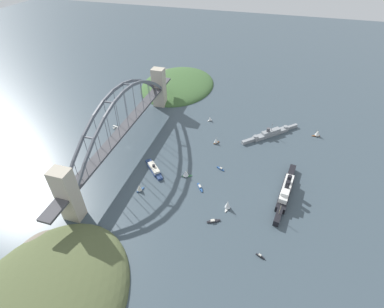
{
  "coord_description": "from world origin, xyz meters",
  "views": [
    {
      "loc": [
        237.36,
        148.82,
        207.91
      ],
      "look_at": [
        0.0,
        79.29,
        8.0
      ],
      "focal_mm": 26.83,
      "sensor_mm": 36.0,
      "label": 1
    }
  ],
  "objects_px": {
    "small_boat_1": "(228,205)",
    "small_boat_7": "(186,173)",
    "small_boat_4": "(221,169)",
    "small_boat_8": "(216,141)",
    "small_boat_2": "(210,119)",
    "harbor_arch_bridge": "(124,126)",
    "harbor_ferry_steamer": "(154,169)",
    "naval_cruiser": "(270,133)",
    "ocean_liner": "(286,191)",
    "small_boat_3": "(140,188)",
    "small_boat_6": "(200,187)",
    "small_boat_5": "(318,133)",
    "small_boat_0": "(213,221)",
    "seaplane_taxiing_near_bridge": "(116,127)",
    "small_boat_9": "(260,256)"
  },
  "relations": [
    {
      "from": "harbor_arch_bridge",
      "to": "small_boat_4",
      "type": "xyz_separation_m",
      "value": [
        7.02,
        113.6,
        -29.24
      ]
    },
    {
      "from": "harbor_ferry_steamer",
      "to": "harbor_arch_bridge",
      "type": "bearing_deg",
      "value": -122.67
    },
    {
      "from": "harbor_ferry_steamer",
      "to": "small_boat_0",
      "type": "relative_size",
      "value": 2.51
    },
    {
      "from": "small_boat_3",
      "to": "small_boat_8",
      "type": "relative_size",
      "value": 1.07
    },
    {
      "from": "small_boat_0",
      "to": "small_boat_8",
      "type": "bearing_deg",
      "value": -168.52
    },
    {
      "from": "small_boat_3",
      "to": "small_boat_6",
      "type": "relative_size",
      "value": 0.77
    },
    {
      "from": "small_boat_1",
      "to": "small_boat_9",
      "type": "xyz_separation_m",
      "value": [
        42.16,
        34.56,
        -3.97
      ]
    },
    {
      "from": "small_boat_4",
      "to": "small_boat_5",
      "type": "bearing_deg",
      "value": 132.74
    },
    {
      "from": "harbor_ferry_steamer",
      "to": "small_boat_2",
      "type": "bearing_deg",
      "value": 163.05
    },
    {
      "from": "ocean_liner",
      "to": "small_boat_8",
      "type": "relative_size",
      "value": 10.33
    },
    {
      "from": "harbor_arch_bridge",
      "to": "harbor_ferry_steamer",
      "type": "bearing_deg",
      "value": 57.33
    },
    {
      "from": "naval_cruiser",
      "to": "small_boat_7",
      "type": "xyz_separation_m",
      "value": [
        100.88,
        -78.97,
        1.21
      ]
    },
    {
      "from": "small_boat_6",
      "to": "naval_cruiser",
      "type": "bearing_deg",
      "value": 151.89
    },
    {
      "from": "harbor_arch_bridge",
      "to": "naval_cruiser",
      "type": "distance_m",
      "value": 177.72
    },
    {
      "from": "ocean_liner",
      "to": "harbor_ferry_steamer",
      "type": "relative_size",
      "value": 2.88
    },
    {
      "from": "seaplane_taxiing_near_bridge",
      "to": "small_boat_7",
      "type": "xyz_separation_m",
      "value": [
        60.17,
        113.88,
        2.47
      ]
    },
    {
      "from": "small_boat_7",
      "to": "small_boat_2",
      "type": "bearing_deg",
      "value": -179.43
    },
    {
      "from": "small_boat_0",
      "to": "small_boat_4",
      "type": "xyz_separation_m",
      "value": [
        -70.48,
        -8.15,
        -0.03
      ]
    },
    {
      "from": "harbor_arch_bridge",
      "to": "small_boat_3",
      "type": "height_order",
      "value": "harbor_arch_bridge"
    },
    {
      "from": "small_boat_1",
      "to": "small_boat_7",
      "type": "height_order",
      "value": "small_boat_1"
    },
    {
      "from": "small_boat_3",
      "to": "small_boat_5",
      "type": "bearing_deg",
      "value": 130.65
    },
    {
      "from": "small_boat_1",
      "to": "small_boat_7",
      "type": "xyz_separation_m",
      "value": [
        -30.42,
        -50.01,
        -0.51
      ]
    },
    {
      "from": "small_boat_8",
      "to": "small_boat_2",
      "type": "bearing_deg",
      "value": -158.51
    },
    {
      "from": "small_boat_2",
      "to": "small_boat_8",
      "type": "bearing_deg",
      "value": 21.49
    },
    {
      "from": "harbor_arch_bridge",
      "to": "small_boat_1",
      "type": "distance_m",
      "value": 145.57
    },
    {
      "from": "naval_cruiser",
      "to": "small_boat_1",
      "type": "relative_size",
      "value": 6.16
    },
    {
      "from": "small_boat_5",
      "to": "small_boat_6",
      "type": "bearing_deg",
      "value": -42.35
    },
    {
      "from": "small_boat_0",
      "to": "small_boat_9",
      "type": "distance_m",
      "value": 49.45
    },
    {
      "from": "small_boat_1",
      "to": "small_boat_6",
      "type": "height_order",
      "value": "small_boat_1"
    },
    {
      "from": "small_boat_4",
      "to": "small_boat_6",
      "type": "xyz_separation_m",
      "value": [
        33.29,
        -14.17,
        0.03
      ]
    },
    {
      "from": "small_boat_7",
      "to": "small_boat_9",
      "type": "relative_size",
      "value": 1.38
    },
    {
      "from": "small_boat_7",
      "to": "harbor_arch_bridge",
      "type": "bearing_deg",
      "value": -109.13
    },
    {
      "from": "seaplane_taxiing_near_bridge",
      "to": "small_boat_6",
      "type": "xyz_separation_m",
      "value": [
        72.42,
        132.43,
        -1.02
      ]
    },
    {
      "from": "naval_cruiser",
      "to": "small_boat_9",
      "type": "bearing_deg",
      "value": 1.85
    },
    {
      "from": "small_boat_4",
      "to": "small_boat_8",
      "type": "bearing_deg",
      "value": -161.14
    },
    {
      "from": "seaplane_taxiing_near_bridge",
      "to": "small_boat_4",
      "type": "height_order",
      "value": "seaplane_taxiing_near_bridge"
    },
    {
      "from": "small_boat_0",
      "to": "harbor_arch_bridge",
      "type": "bearing_deg",
      "value": -122.48
    },
    {
      "from": "small_boat_5",
      "to": "small_boat_3",
      "type": "bearing_deg",
      "value": -49.35
    },
    {
      "from": "ocean_liner",
      "to": "small_boat_9",
      "type": "height_order",
      "value": "ocean_liner"
    },
    {
      "from": "small_boat_2",
      "to": "small_boat_8",
      "type": "relative_size",
      "value": 0.85
    },
    {
      "from": "small_boat_5",
      "to": "small_boat_6",
      "type": "relative_size",
      "value": 0.89
    },
    {
      "from": "small_boat_3",
      "to": "small_boat_6",
      "type": "bearing_deg",
      "value": 110.05
    },
    {
      "from": "small_boat_3",
      "to": "small_boat_9",
      "type": "height_order",
      "value": "small_boat_3"
    },
    {
      "from": "harbor_arch_bridge",
      "to": "seaplane_taxiing_near_bridge",
      "type": "bearing_deg",
      "value": -134.22
    },
    {
      "from": "harbor_ferry_steamer",
      "to": "small_boat_8",
      "type": "bearing_deg",
      "value": 141.22
    },
    {
      "from": "small_boat_9",
      "to": "small_boat_6",
      "type": "bearing_deg",
      "value": -132.42
    },
    {
      "from": "small_boat_0",
      "to": "small_boat_7",
      "type": "height_order",
      "value": "small_boat_7"
    },
    {
      "from": "harbor_arch_bridge",
      "to": "ocean_liner",
      "type": "xyz_separation_m",
      "value": [
        25.67,
        181.74,
        -24.67
      ]
    },
    {
      "from": "harbor_arch_bridge",
      "to": "small_boat_4",
      "type": "distance_m",
      "value": 117.52
    },
    {
      "from": "naval_cruiser",
      "to": "seaplane_taxiing_near_bridge",
      "type": "height_order",
      "value": "naval_cruiser"
    }
  ]
}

